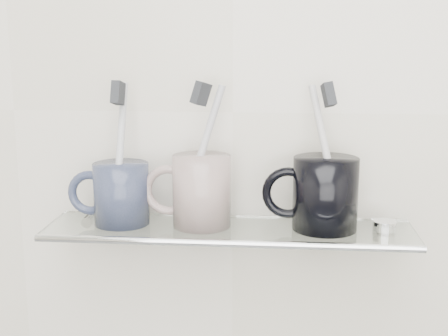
# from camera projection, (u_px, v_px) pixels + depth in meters

# --- Properties ---
(wall_back) EXTENTS (2.50, 0.00, 2.50)m
(wall_back) POSITION_uv_depth(u_px,v_px,m) (233.00, 112.00, 0.88)
(wall_back) COLOR beige
(wall_back) RESTS_ON ground
(shelf_glass) EXTENTS (0.50, 0.12, 0.01)m
(shelf_glass) POSITION_uv_depth(u_px,v_px,m) (229.00, 230.00, 0.85)
(shelf_glass) COLOR silver
(shelf_glass) RESTS_ON wall_back
(shelf_rail) EXTENTS (0.50, 0.01, 0.01)m
(shelf_rail) POSITION_uv_depth(u_px,v_px,m) (225.00, 243.00, 0.80)
(shelf_rail) COLOR silver
(shelf_rail) RESTS_ON shelf_glass
(bracket_left) EXTENTS (0.02, 0.03, 0.02)m
(bracket_left) POSITION_uv_depth(u_px,v_px,m) (89.00, 224.00, 0.92)
(bracket_left) COLOR silver
(bracket_left) RESTS_ON wall_back
(bracket_right) EXTENTS (0.02, 0.03, 0.02)m
(bracket_right) POSITION_uv_depth(u_px,v_px,m) (380.00, 232.00, 0.88)
(bracket_right) COLOR silver
(bracket_right) RESTS_ON wall_back
(mug_left) EXTENTS (0.08, 0.08, 0.09)m
(mug_left) POSITION_uv_depth(u_px,v_px,m) (121.00, 194.00, 0.86)
(mug_left) COLOR #1F283A
(mug_left) RESTS_ON shelf_glass
(mug_left_handle) EXTENTS (0.06, 0.01, 0.06)m
(mug_left_handle) POSITION_uv_depth(u_px,v_px,m) (90.00, 193.00, 0.86)
(mug_left_handle) COLOR #1F283A
(mug_left_handle) RESTS_ON mug_left
(toothbrush_left) EXTENTS (0.02, 0.06, 0.19)m
(toothbrush_left) POSITION_uv_depth(u_px,v_px,m) (120.00, 152.00, 0.85)
(toothbrush_left) COLOR #B8BABF
(toothbrush_left) RESTS_ON mug_left
(bristles_left) EXTENTS (0.02, 0.03, 0.03)m
(bristles_left) POSITION_uv_depth(u_px,v_px,m) (118.00, 93.00, 0.83)
(bristles_left) COLOR #26282C
(bristles_left) RESTS_ON toothbrush_left
(mug_center) EXTENTS (0.10, 0.10, 0.10)m
(mug_center) POSITION_uv_depth(u_px,v_px,m) (202.00, 191.00, 0.85)
(mug_center) COLOR silver
(mug_center) RESTS_ON shelf_glass
(mug_center_handle) EXTENTS (0.07, 0.01, 0.07)m
(mug_center_handle) POSITION_uv_depth(u_px,v_px,m) (169.00, 190.00, 0.85)
(mug_center_handle) COLOR silver
(mug_center_handle) RESTS_ON mug_center
(toothbrush_center) EXTENTS (0.07, 0.03, 0.19)m
(toothbrush_center) POSITION_uv_depth(u_px,v_px,m) (201.00, 153.00, 0.84)
(toothbrush_center) COLOR #ABABB3
(toothbrush_center) RESTS_ON mug_center
(bristles_center) EXTENTS (0.03, 0.03, 0.04)m
(bristles_center) POSITION_uv_depth(u_px,v_px,m) (201.00, 94.00, 0.82)
(bristles_center) COLOR #26282C
(bristles_center) RESTS_ON toothbrush_center
(mug_right) EXTENTS (0.11, 0.11, 0.10)m
(mug_right) POSITION_uv_depth(u_px,v_px,m) (325.00, 194.00, 0.83)
(mug_right) COLOR black
(mug_right) RESTS_ON shelf_glass
(mug_right_handle) EXTENTS (0.07, 0.01, 0.07)m
(mug_right_handle) POSITION_uv_depth(u_px,v_px,m) (288.00, 193.00, 0.84)
(mug_right_handle) COLOR black
(mug_right_handle) RESTS_ON mug_right
(toothbrush_right) EXTENTS (0.05, 0.05, 0.18)m
(toothbrush_right) POSITION_uv_depth(u_px,v_px,m) (327.00, 155.00, 0.82)
(toothbrush_right) COLOR beige
(toothbrush_right) RESTS_ON mug_right
(bristles_right) EXTENTS (0.02, 0.03, 0.04)m
(bristles_right) POSITION_uv_depth(u_px,v_px,m) (329.00, 95.00, 0.81)
(bristles_right) COLOR #26282C
(bristles_right) RESTS_ON toothbrush_right
(chrome_cap) EXTENTS (0.03, 0.03, 0.01)m
(chrome_cap) POSITION_uv_depth(u_px,v_px,m) (384.00, 226.00, 0.83)
(chrome_cap) COLOR silver
(chrome_cap) RESTS_ON shelf_glass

